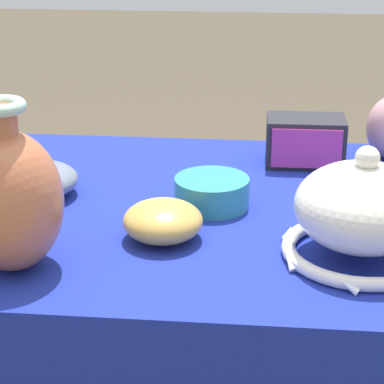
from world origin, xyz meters
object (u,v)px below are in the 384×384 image
at_px(mosaic_tile_box, 305,141).
at_px(pot_squat_teal, 212,192).
at_px(vase_dome_bell, 362,214).
at_px(vase_tall_bulbous, 9,199).
at_px(bowl_shallow_ochre, 163,221).
at_px(bowl_shallow_slate, 36,180).

bearing_deg(mosaic_tile_box, pot_squat_teal, -126.60).
bearing_deg(vase_dome_bell, vase_tall_bulbous, -170.94).
xyz_separation_m(vase_dome_bell, pot_squat_teal, (-0.24, 0.18, -0.05)).
height_order(bowl_shallow_ochre, pot_squat_teal, bowl_shallow_ochre).
xyz_separation_m(vase_tall_bulbous, vase_dome_bell, (0.52, 0.08, -0.04)).
xyz_separation_m(vase_dome_bell, mosaic_tile_box, (-0.07, 0.42, -0.02)).
bearing_deg(vase_tall_bulbous, bowl_shallow_ochre, 29.20).
relative_size(vase_tall_bulbous, bowl_shallow_slate, 1.68).
bearing_deg(bowl_shallow_slate, pot_squat_teal, -3.54).
xyz_separation_m(vase_dome_bell, bowl_shallow_slate, (-0.57, 0.20, -0.04)).
bearing_deg(vase_tall_bulbous, pot_squat_teal, 42.82).
relative_size(vase_tall_bulbous, vase_dome_bell, 1.03).
height_order(vase_tall_bulbous, pot_squat_teal, vase_tall_bulbous).
xyz_separation_m(vase_dome_bell, bowl_shallow_ochre, (-0.31, 0.03, -0.04)).
bearing_deg(vase_dome_bell, pot_squat_teal, 143.88).
xyz_separation_m(vase_tall_bulbous, bowl_shallow_ochre, (0.21, 0.12, -0.08)).
bearing_deg(vase_dome_bell, bowl_shallow_slate, 160.96).
distance_m(bowl_shallow_ochre, pot_squat_teal, 0.16).
height_order(vase_tall_bulbous, bowl_shallow_ochre, vase_tall_bulbous).
height_order(vase_tall_bulbous, mosaic_tile_box, vase_tall_bulbous).
xyz_separation_m(mosaic_tile_box, bowl_shallow_slate, (-0.50, -0.22, -0.02)).
bearing_deg(pot_squat_teal, bowl_shallow_slate, 176.46).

